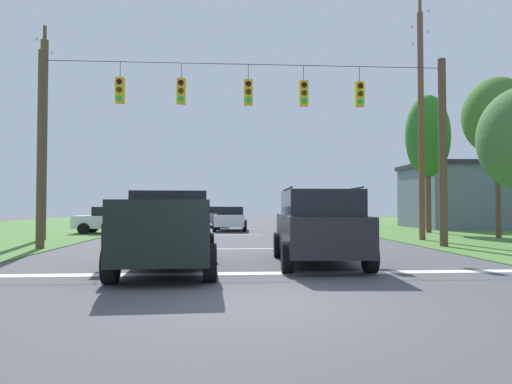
% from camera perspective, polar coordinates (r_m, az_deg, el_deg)
% --- Properties ---
extents(ground_plane, '(120.00, 120.00, 0.00)m').
position_cam_1_polar(ground_plane, '(7.60, 1.16, -13.77)').
color(ground_plane, '#47474C').
extents(stop_bar_stripe, '(12.99, 0.45, 0.01)m').
position_cam_1_polar(stop_bar_stripe, '(10.63, -0.27, -10.29)').
color(stop_bar_stripe, white).
rests_on(stop_bar_stripe, ground).
extents(lane_dash_0, '(2.50, 0.15, 0.01)m').
position_cam_1_polar(lane_dash_0, '(16.58, -1.52, -7.22)').
color(lane_dash_0, white).
rests_on(lane_dash_0, ground).
extents(lane_dash_1, '(2.50, 0.15, 0.01)m').
position_cam_1_polar(lane_dash_1, '(24.45, -2.23, -5.45)').
color(lane_dash_1, white).
rests_on(lane_dash_1, ground).
extents(lane_dash_2, '(2.50, 0.15, 0.01)m').
position_cam_1_polar(lane_dash_2, '(30.38, -2.51, -4.73)').
color(lane_dash_2, white).
rests_on(lane_dash_2, ground).
extents(lane_dash_3, '(2.50, 0.15, 0.01)m').
position_cam_1_polar(lane_dash_3, '(35.88, -2.70, -4.27)').
color(lane_dash_3, white).
rests_on(lane_dash_3, ground).
extents(overhead_signal_span, '(15.36, 0.31, 7.28)m').
position_cam_1_polar(overhead_signal_span, '(16.94, -1.17, 7.00)').
color(overhead_signal_span, brown).
rests_on(overhead_signal_span, ground).
extents(pickup_truck, '(2.48, 5.48, 1.95)m').
position_cam_1_polar(pickup_truck, '(11.38, -11.00, -4.82)').
color(pickup_truck, black).
rests_on(pickup_truck, ground).
extents(suv_black, '(2.41, 4.89, 2.05)m').
position_cam_1_polar(suv_black, '(12.28, 7.90, -4.17)').
color(suv_black, black).
rests_on(suv_black, ground).
extents(distant_car_crossing_white, '(4.35, 2.12, 1.52)m').
position_cam_1_polar(distant_car_crossing_white, '(26.79, -17.58, -3.37)').
color(distant_car_crossing_white, silver).
rests_on(distant_car_crossing_white, ground).
extents(distant_car_oncoming, '(2.21, 4.39, 1.52)m').
position_cam_1_polar(distant_car_oncoming, '(28.57, -3.24, -3.34)').
color(distant_car_oncoming, silver).
rests_on(distant_car_oncoming, ground).
extents(distant_car_far_parked, '(2.14, 4.36, 1.52)m').
position_cam_1_polar(distant_car_far_parked, '(34.31, -5.34, -3.07)').
color(distant_car_far_parked, slate).
rests_on(distant_car_far_parked, ground).
extents(utility_pole_mid_right, '(0.27, 1.86, 11.22)m').
position_cam_1_polar(utility_pole_mid_right, '(22.19, 20.23, 8.79)').
color(utility_pole_mid_right, brown).
rests_on(utility_pole_mid_right, ground).
extents(utility_pole_near_left, '(0.34, 1.79, 9.82)m').
position_cam_1_polar(utility_pole_near_left, '(22.66, -25.41, 6.33)').
color(utility_pole_near_left, brown).
rests_on(utility_pole_near_left, ground).
extents(tree_roadside_right, '(3.20, 3.20, 7.84)m').
position_cam_1_polar(tree_roadside_right, '(25.07, 28.27, 8.44)').
color(tree_roadside_right, brown).
rests_on(tree_roadside_right, ground).
extents(tree_roadside_far_right, '(2.52, 2.52, 8.05)m').
position_cam_1_polar(tree_roadside_far_right, '(28.11, 20.98, 6.59)').
color(tree_roadside_far_right, brown).
rests_on(tree_roadside_far_right, ground).
extents(roadside_store, '(9.62, 7.55, 5.35)m').
position_cam_1_polar(roadside_store, '(35.65, 26.37, -0.43)').
color(roadside_store, slate).
rests_on(roadside_store, ground).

